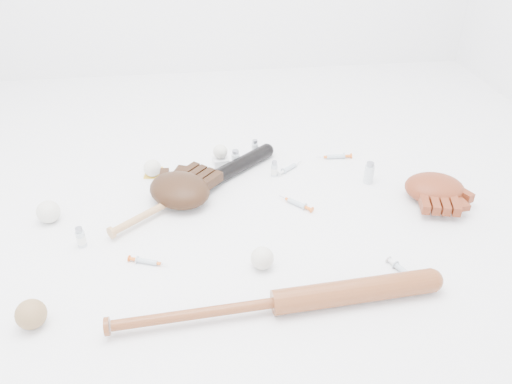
{
  "coord_description": "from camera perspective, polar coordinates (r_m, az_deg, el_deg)",
  "views": [
    {
      "loc": [
        -0.16,
        -1.42,
        1.06
      ],
      "look_at": [
        0.03,
        0.07,
        0.06
      ],
      "focal_mm": 35.0,
      "sensor_mm": 36.0,
      "label": 1
    }
  ],
  "objects": [
    {
      "name": "bat_wood",
      "position": [
        1.43,
        2.35,
        -12.5
      ],
      "size": [
        0.99,
        0.13,
        0.07
      ],
      "primitive_type": null,
      "rotation": [
        0.0,
        0.0,
        0.06
      ],
      "color": "brown",
      "rests_on": "ground"
    },
    {
      "name": "glove_tan",
      "position": [
        1.97,
        19.74,
        0.45
      ],
      "size": [
        0.32,
        0.32,
        0.09
      ],
      "primitive_type": null,
      "rotation": [
        0.0,
        0.0,
        2.89
      ],
      "color": "maroon",
      "rests_on": "ground"
    },
    {
      "name": "vial_1",
      "position": [
        2.15,
        -0.12,
        5.1
      ],
      "size": [
        0.03,
        0.03,
        0.07
      ],
      "primitive_type": "cylinder",
      "color": "silver",
      "rests_on": "ground"
    },
    {
      "name": "vial_2",
      "position": [
        2.05,
        -2.34,
        3.74
      ],
      "size": [
        0.03,
        0.03,
        0.08
      ],
      "primitive_type": "cylinder",
      "color": "silver",
      "rests_on": "ground"
    },
    {
      "name": "baseball_left",
      "position": [
        1.89,
        -22.65,
        -2.1
      ],
      "size": [
        0.08,
        0.08,
        0.08
      ],
      "primitive_type": "sphere",
      "color": "silver",
      "rests_on": "ground"
    },
    {
      "name": "syringe_2",
      "position": [
        2.06,
        3.82,
        2.75
      ],
      "size": [
        0.14,
        0.12,
        0.02
      ],
      "primitive_type": null,
      "rotation": [
        0.0,
        0.0,
        0.68
      ],
      "color": "#ADBCC6",
      "rests_on": "ground"
    },
    {
      "name": "syringe_0",
      "position": [
        1.63,
        -12.34,
        -7.76
      ],
      "size": [
        0.15,
        0.08,
        0.02
      ],
      "primitive_type": null,
      "rotation": [
        0.0,
        0.0,
        -0.37
      ],
      "color": "#ADBCC6",
      "rests_on": "ground"
    },
    {
      "name": "vial_0",
      "position": [
        2.0,
        2.11,
        2.69
      ],
      "size": [
        0.03,
        0.03,
        0.07
      ],
      "primitive_type": "cylinder",
      "color": "silver",
      "rests_on": "ground"
    },
    {
      "name": "bat_dark",
      "position": [
        1.91,
        -6.62,
        0.6
      ],
      "size": [
        0.67,
        0.57,
        0.06
      ],
      "primitive_type": null,
      "rotation": [
        0.0,
        0.0,
        0.69
      ],
      "color": "black",
      "rests_on": "ground"
    },
    {
      "name": "baseball_on_pedestal",
      "position": [
        2.06,
        -4.1,
        4.63
      ],
      "size": [
        0.06,
        0.06,
        0.06
      ],
      "primitive_type": "sphere",
      "color": "silver",
      "rests_on": "pedestal"
    },
    {
      "name": "baseball_upper",
      "position": [
        2.04,
        -11.75,
        2.69
      ],
      "size": [
        0.07,
        0.07,
        0.07
      ],
      "primitive_type": "sphere",
      "color": "silver",
      "rests_on": "ground"
    },
    {
      "name": "syringe_1",
      "position": [
        1.85,
        4.67,
        -1.29
      ],
      "size": [
        0.13,
        0.14,
        0.02
      ],
      "primitive_type": null,
      "rotation": [
        0.0,
        0.0,
        2.34
      ],
      "color": "#ADBCC6",
      "rests_on": "ground"
    },
    {
      "name": "syringe_3",
      "position": [
        1.62,
        16.6,
        -8.75
      ],
      "size": [
        0.1,
        0.16,
        0.02
      ],
      "primitive_type": null,
      "rotation": [
        0.0,
        0.0,
        -1.14
      ],
      "color": "#ADBCC6",
      "rests_on": "ground"
    },
    {
      "name": "pedestal",
      "position": [
        2.09,
        -4.05,
        3.5
      ],
      "size": [
        0.07,
        0.07,
        0.04
      ],
      "primitive_type": "cube",
      "rotation": [
        0.0,
        0.0,
        0.14
      ],
      "color": "white",
      "rests_on": "ground"
    },
    {
      "name": "vial_3",
      "position": [
        2.0,
        12.8,
        2.17
      ],
      "size": [
        0.04,
        0.04,
        0.09
      ],
      "primitive_type": "cylinder",
      "color": "silver",
      "rests_on": "ground"
    },
    {
      "name": "glove_dark",
      "position": [
        1.86,
        -8.72,
        0.28
      ],
      "size": [
        0.4,
        0.4,
        0.1
      ],
      "primitive_type": null,
      "rotation": [
        0.0,
        0.0,
        -0.73
      ],
      "color": "black",
      "rests_on": "ground"
    },
    {
      "name": "trading_card",
      "position": [
        2.08,
        -11.64,
        2.18
      ],
      "size": [
        0.08,
        0.1,
        0.0
      ],
      "primitive_type": "cube",
      "rotation": [
        0.0,
        0.0,
        -0.15
      ],
      "color": "gold",
      "rests_on": "ground"
    },
    {
      "name": "vial_4",
      "position": [
        1.74,
        -19.41,
        -4.86
      ],
      "size": [
        0.03,
        0.03,
        0.07
      ],
      "primitive_type": "cylinder",
      "color": "silver",
      "rests_on": "ground"
    },
    {
      "name": "baseball_aged",
      "position": [
        1.52,
        -24.32,
        -12.61
      ],
      "size": [
        0.08,
        0.08,
        0.08
      ],
      "primitive_type": "sphere",
      "color": "olive",
      "rests_on": "ground"
    },
    {
      "name": "baseball_mid",
      "position": [
        1.56,
        0.71,
        -7.56
      ],
      "size": [
        0.07,
        0.07,
        0.07
      ],
      "primitive_type": "sphere",
      "color": "silver",
      "rests_on": "ground"
    },
    {
      "name": "syringe_4",
      "position": [
        2.16,
        9.07,
        4.03
      ],
      "size": [
        0.17,
        0.04,
        0.02
      ],
      "primitive_type": null,
      "rotation": [
        0.0,
        0.0,
        3.09
      ],
      "color": "#ADBCC6",
      "rests_on": "ground"
    }
  ]
}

